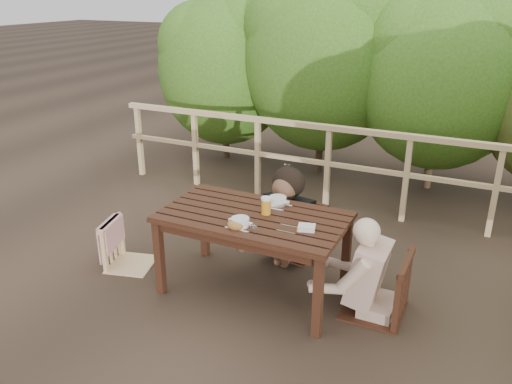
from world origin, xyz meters
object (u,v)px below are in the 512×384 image
at_px(woman, 299,185).
at_px(chair_right, 379,257).
at_px(bread_roll, 235,225).
at_px(butter_tub, 307,229).
at_px(tumbler, 254,229).
at_px(table, 253,254).
at_px(chair_left, 128,225).
at_px(soup_far, 278,201).
at_px(soup_near, 240,223).
at_px(chair_far, 297,210).
at_px(beer_glass, 266,206).
at_px(diner_right, 385,239).

bearing_deg(woman, chair_right, 154.54).
xyz_separation_m(bread_roll, butter_tub, (0.51, 0.20, -0.01)).
xyz_separation_m(tumbler, butter_tub, (0.36, 0.19, -0.00)).
relative_size(table, butter_tub, 11.51).
xyz_separation_m(chair_left, chair_right, (2.25, 0.24, 0.08)).
bearing_deg(chair_right, soup_far, -98.51).
distance_m(table, soup_near, 0.46).
distance_m(chair_left, woman, 1.64).
bearing_deg(bread_roll, woman, 84.71).
distance_m(chair_far, beer_glass, 0.80).
bearing_deg(chair_left, beer_glass, -96.68).
bearing_deg(chair_far, chair_left, -134.90).
bearing_deg(woman, diner_right, 155.39).
xyz_separation_m(beer_glass, butter_tub, (0.41, -0.15, -0.05)).
height_order(diner_right, soup_near, diner_right).
height_order(chair_far, soup_near, chair_far).
relative_size(table, chair_left, 1.82).
distance_m(table, chair_far, 0.80).
xyz_separation_m(table, beer_glass, (0.09, 0.06, 0.43)).
height_order(chair_far, tumbler, chair_far).
distance_m(bread_roll, tumbler, 0.15).
bearing_deg(diner_right, woman, 55.43).
bearing_deg(diner_right, soup_far, 81.77).
bearing_deg(diner_right, soup_near, 109.79).
distance_m(table, diner_right, 1.11).
xyz_separation_m(chair_far, tumbler, (0.05, -1.07, 0.28)).
bearing_deg(beer_glass, diner_right, 4.35).
bearing_deg(chair_left, soup_far, -87.57).
relative_size(woman, tumbler, 21.54).
bearing_deg(bread_roll, table, 86.87).
relative_size(chair_far, soup_far, 3.65).
height_order(chair_right, soup_far, chair_right).
bearing_deg(beer_glass, chair_right, 4.49).
xyz_separation_m(chair_far, butter_tub, (0.41, -0.88, 0.27)).
height_order(table, woman, woman).
relative_size(soup_near, butter_tub, 1.83).
relative_size(chair_right, butter_tub, 7.60).
bearing_deg(tumbler, beer_glass, 98.22).
relative_size(diner_right, beer_glass, 8.25).
bearing_deg(soup_far, beer_glass, -92.37).
bearing_deg(tumbler, chair_right, 24.64).
distance_m(table, bread_roll, 0.49).
xyz_separation_m(soup_far, butter_tub, (0.40, -0.37, -0.01)).
bearing_deg(tumbler, soup_far, 94.02).
distance_m(table, soup_far, 0.49).
xyz_separation_m(table, woman, (0.09, 0.81, 0.36)).
distance_m(chair_right, diner_right, 0.16).
bearing_deg(table, chair_right, 7.26).
distance_m(soup_near, beer_glass, 0.31).
distance_m(woman, beer_glass, 0.76).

